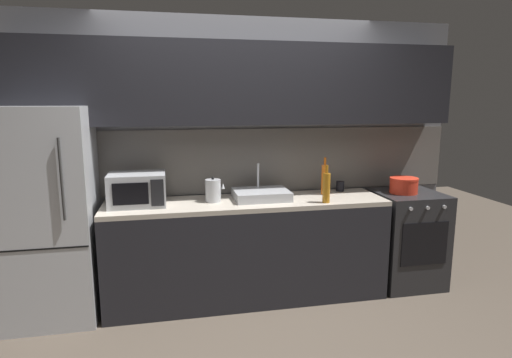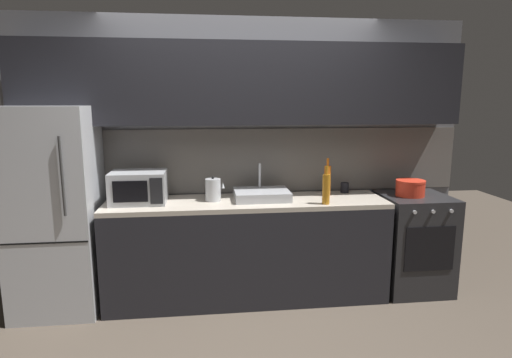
% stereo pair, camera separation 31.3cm
% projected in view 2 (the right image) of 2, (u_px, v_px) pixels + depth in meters
% --- Properties ---
extents(ground_plane, '(10.00, 10.00, 0.00)m').
position_uv_depth(ground_plane, '(260.00, 353.00, 3.02)').
color(ground_plane, '#4C4238').
extents(back_wall, '(4.18, 0.44, 2.50)m').
position_uv_depth(back_wall, '(243.00, 124.00, 3.91)').
color(back_wall, slate).
rests_on(back_wall, ground).
extents(counter_run, '(2.44, 0.60, 0.90)m').
position_uv_depth(counter_run, '(247.00, 249.00, 3.82)').
color(counter_run, black).
rests_on(counter_run, ground).
extents(refrigerator, '(0.68, 0.69, 1.72)m').
position_uv_depth(refrigerator, '(56.00, 210.00, 3.55)').
color(refrigerator, '#B7BABF').
rests_on(refrigerator, ground).
extents(oven_range, '(0.60, 0.62, 0.90)m').
position_uv_depth(oven_range, '(413.00, 242.00, 4.00)').
color(oven_range, '#232326').
rests_on(oven_range, ground).
extents(microwave, '(0.46, 0.35, 0.27)m').
position_uv_depth(microwave, '(139.00, 187.00, 3.62)').
color(microwave, '#A8AAAF').
rests_on(microwave, counter_run).
extents(sink_basin, '(0.48, 0.38, 0.30)m').
position_uv_depth(sink_basin, '(262.00, 195.00, 3.77)').
color(sink_basin, '#ADAFB5').
rests_on(sink_basin, counter_run).
extents(kettle, '(0.17, 0.13, 0.22)m').
position_uv_depth(kettle, '(213.00, 190.00, 3.70)').
color(kettle, '#B7BABF').
rests_on(kettle, counter_run).
extents(wine_bottle_amber, '(0.06, 0.06, 0.32)m').
position_uv_depth(wine_bottle_amber, '(326.00, 189.00, 3.58)').
color(wine_bottle_amber, '#B27019').
rests_on(wine_bottle_amber, counter_run).
extents(wine_bottle_orange, '(0.06, 0.06, 0.35)m').
position_uv_depth(wine_bottle_orange, '(327.00, 180.00, 3.89)').
color(wine_bottle_orange, orange).
rests_on(wine_bottle_orange, counter_run).
extents(mug_dark, '(0.08, 0.08, 0.09)m').
position_uv_depth(mug_dark, '(345.00, 188.00, 4.04)').
color(mug_dark, black).
rests_on(mug_dark, counter_run).
extents(cooking_pot, '(0.26, 0.26, 0.15)m').
position_uv_depth(cooking_pot, '(410.00, 188.00, 3.90)').
color(cooking_pot, red).
rests_on(cooking_pot, oven_range).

